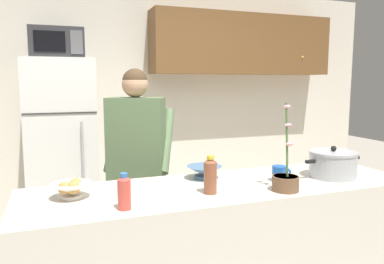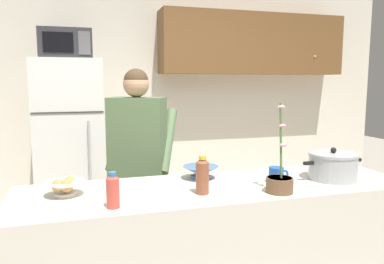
{
  "view_description": "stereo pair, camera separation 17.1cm",
  "coord_description": "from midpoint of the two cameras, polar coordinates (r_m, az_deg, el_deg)",
  "views": [
    {
      "loc": [
        -0.93,
        -1.97,
        1.53
      ],
      "look_at": [
        0.0,
        0.55,
        1.17
      ],
      "focal_mm": 35.13,
      "sensor_mm": 36.0,
      "label": 1
    },
    {
      "loc": [
        -0.76,
        -2.02,
        1.53
      ],
      "look_at": [
        0.0,
        0.55,
        1.17
      ],
      "focal_mm": 35.13,
      "sensor_mm": 36.0,
      "label": 2
    }
  ],
  "objects": [
    {
      "name": "back_wall_unit",
      "position": [
        4.39,
        -1.96,
        6.52
      ],
      "size": [
        6.0,
        0.48,
        2.6
      ],
      "color": "silver",
      "rests_on": "ground"
    },
    {
      "name": "kitchen_island",
      "position": [
        2.41,
        6.07,
        -18.7
      ],
      "size": [
        2.33,
        0.68,
        0.92
      ],
      "primitive_type": "cube",
      "color": "silver",
      "rests_on": "ground"
    },
    {
      "name": "refrigerator",
      "position": [
        3.9,
        -16.79,
        -2.4
      ],
      "size": [
        0.64,
        0.68,
        1.74
      ],
      "color": "white",
      "rests_on": "ground"
    },
    {
      "name": "microwave",
      "position": [
        3.84,
        -17.38,
        12.59
      ],
      "size": [
        0.48,
        0.37,
        0.28
      ],
      "color": "#2D2D30",
      "rests_on": "refrigerator"
    },
    {
      "name": "person_near_pot",
      "position": [
        2.84,
        -6.53,
        -2.92
      ],
      "size": [
        0.61,
        0.57,
        1.63
      ],
      "color": "#726656",
      "rests_on": "ground"
    },
    {
      "name": "cooking_pot",
      "position": [
        2.55,
        22.39,
        -4.81
      ],
      "size": [
        0.41,
        0.3,
        0.2
      ],
      "color": "#ADAFB5",
      "rests_on": "kitchen_island"
    },
    {
      "name": "coffee_mug",
      "position": [
        2.37,
        14.74,
        -6.33
      ],
      "size": [
        0.13,
        0.09,
        0.1
      ],
      "color": "#1E59B2",
      "rests_on": "kitchen_island"
    },
    {
      "name": "bread_bowl",
      "position": [
        2.12,
        -16.56,
        -8.0
      ],
      "size": [
        0.21,
        0.21,
        0.1
      ],
      "color": "white",
      "rests_on": "kitchen_island"
    },
    {
      "name": "empty_bowl",
      "position": [
        2.39,
        3.38,
        -6.02
      ],
      "size": [
        0.22,
        0.22,
        0.08
      ],
      "color": "#4C7299",
      "rests_on": "kitchen_island"
    },
    {
      "name": "bottle_near_edge",
      "position": [
        1.86,
        -9.35,
        -8.76
      ],
      "size": [
        0.06,
        0.06,
        0.18
      ],
      "color": "#D84C3F",
      "rests_on": "kitchen_island"
    },
    {
      "name": "bottle_mid_counter",
      "position": [
        2.06,
        3.97,
        -6.6
      ],
      "size": [
        0.07,
        0.07,
        0.21
      ],
      "color": "brown",
      "rests_on": "kitchen_island"
    },
    {
      "name": "potted_orchid",
      "position": [
        2.17,
        15.39,
        -7.24
      ],
      "size": [
        0.15,
        0.15,
        0.49
      ],
      "color": "brown",
      "rests_on": "kitchen_island"
    }
  ]
}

